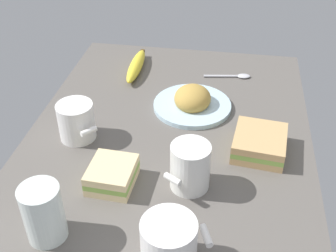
{
  "coord_description": "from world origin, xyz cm",
  "views": [
    {
      "loc": [
        -74.94,
        -12.29,
        60.34
      ],
      "look_at": [
        0.0,
        0.0,
        5.0
      ],
      "focal_mm": 45.33,
      "sensor_mm": 36.0,
      "label": 1
    }
  ],
  "objects_px": {
    "sandwich_main": "(112,175)",
    "sandwich_side": "(259,143)",
    "coffee_mug_spare": "(76,121)",
    "spoon": "(234,76)",
    "plate_of_food": "(192,102)",
    "banana": "(136,66)",
    "coffee_mug_milky": "(169,244)",
    "coffee_mug_black": "(190,166)",
    "glass_of_milk": "(44,216)"
  },
  "relations": [
    {
      "from": "coffee_mug_black",
      "to": "sandwich_main",
      "type": "relative_size",
      "value": 0.98
    },
    {
      "from": "spoon",
      "to": "banana",
      "type": "bearing_deg",
      "value": 91.95
    },
    {
      "from": "coffee_mug_spare",
      "to": "sandwich_main",
      "type": "bearing_deg",
      "value": -138.98
    },
    {
      "from": "coffee_mug_milky",
      "to": "sandwich_side",
      "type": "distance_m",
      "value": 0.34
    },
    {
      "from": "coffee_mug_milky",
      "to": "coffee_mug_spare",
      "type": "xyz_separation_m",
      "value": [
        0.3,
        0.25,
        -0.0
      ]
    },
    {
      "from": "glass_of_milk",
      "to": "spoon",
      "type": "height_order",
      "value": "glass_of_milk"
    },
    {
      "from": "plate_of_food",
      "to": "banana",
      "type": "xyz_separation_m",
      "value": [
        0.16,
        0.18,
        -0.0
      ]
    },
    {
      "from": "sandwich_main",
      "to": "banana",
      "type": "xyz_separation_m",
      "value": [
        0.45,
        0.06,
        -0.01
      ]
    },
    {
      "from": "banana",
      "to": "sandwich_side",
      "type": "bearing_deg",
      "value": -132.15
    },
    {
      "from": "coffee_mug_black",
      "to": "sandwich_side",
      "type": "height_order",
      "value": "coffee_mug_black"
    },
    {
      "from": "sandwich_main",
      "to": "glass_of_milk",
      "type": "distance_m",
      "value": 0.16
    },
    {
      "from": "coffee_mug_milky",
      "to": "banana",
      "type": "distance_m",
      "value": 0.65
    },
    {
      "from": "coffee_mug_milky",
      "to": "glass_of_milk",
      "type": "bearing_deg",
      "value": 84.05
    },
    {
      "from": "banana",
      "to": "coffee_mug_black",
      "type": "bearing_deg",
      "value": -154.8
    },
    {
      "from": "coffee_mug_spare",
      "to": "spoon",
      "type": "relative_size",
      "value": 0.75
    },
    {
      "from": "plate_of_food",
      "to": "glass_of_milk",
      "type": "bearing_deg",
      "value": 155.41
    },
    {
      "from": "coffee_mug_spare",
      "to": "sandwich_side",
      "type": "bearing_deg",
      "value": -88.03
    },
    {
      "from": "coffee_mug_spare",
      "to": "banana",
      "type": "relative_size",
      "value": 0.51
    },
    {
      "from": "coffee_mug_milky",
      "to": "glass_of_milk",
      "type": "height_order",
      "value": "glass_of_milk"
    },
    {
      "from": "plate_of_food",
      "to": "coffee_mug_milky",
      "type": "relative_size",
      "value": 1.69
    },
    {
      "from": "sandwich_main",
      "to": "sandwich_side",
      "type": "relative_size",
      "value": 0.76
    },
    {
      "from": "plate_of_food",
      "to": "glass_of_milk",
      "type": "xyz_separation_m",
      "value": [
        -0.43,
        0.2,
        0.03
      ]
    },
    {
      "from": "plate_of_food",
      "to": "coffee_mug_spare",
      "type": "xyz_separation_m",
      "value": [
        -0.16,
        0.24,
        0.03
      ]
    },
    {
      "from": "sandwich_main",
      "to": "glass_of_milk",
      "type": "height_order",
      "value": "glass_of_milk"
    },
    {
      "from": "sandwich_main",
      "to": "plate_of_food",
      "type": "bearing_deg",
      "value": -22.75
    },
    {
      "from": "coffee_mug_black",
      "to": "coffee_mug_milky",
      "type": "bearing_deg",
      "value": 176.62
    },
    {
      "from": "coffee_mug_milky",
      "to": "coffee_mug_black",
      "type": "bearing_deg",
      "value": -3.38
    },
    {
      "from": "sandwich_main",
      "to": "sandwich_side",
      "type": "distance_m",
      "value": 0.32
    },
    {
      "from": "coffee_mug_milky",
      "to": "banana",
      "type": "height_order",
      "value": "coffee_mug_milky"
    },
    {
      "from": "sandwich_main",
      "to": "spoon",
      "type": "height_order",
      "value": "sandwich_main"
    },
    {
      "from": "glass_of_milk",
      "to": "coffee_mug_black",
      "type": "bearing_deg",
      "value": -54.64
    },
    {
      "from": "coffee_mug_spare",
      "to": "glass_of_milk",
      "type": "distance_m",
      "value": 0.28
    },
    {
      "from": "glass_of_milk",
      "to": "banana",
      "type": "distance_m",
      "value": 0.6
    },
    {
      "from": "coffee_mug_milky",
      "to": "banana",
      "type": "relative_size",
      "value": 0.6
    },
    {
      "from": "glass_of_milk",
      "to": "spoon",
      "type": "relative_size",
      "value": 0.83
    },
    {
      "from": "glass_of_milk",
      "to": "banana",
      "type": "bearing_deg",
      "value": -1.98
    },
    {
      "from": "coffee_mug_black",
      "to": "coffee_mug_spare",
      "type": "xyz_separation_m",
      "value": [
        0.11,
        0.27,
        -0.01
      ]
    },
    {
      "from": "plate_of_food",
      "to": "coffee_mug_black",
      "type": "xyz_separation_m",
      "value": [
        -0.27,
        -0.03,
        0.03
      ]
    },
    {
      "from": "coffee_mug_spare",
      "to": "spoon",
      "type": "height_order",
      "value": "coffee_mug_spare"
    },
    {
      "from": "banana",
      "to": "sandwich_main",
      "type": "bearing_deg",
      "value": -173.05
    },
    {
      "from": "coffee_mug_spare",
      "to": "coffee_mug_black",
      "type": "bearing_deg",
      "value": -113.33
    },
    {
      "from": "sandwich_main",
      "to": "spoon",
      "type": "distance_m",
      "value": 0.51
    },
    {
      "from": "sandwich_main",
      "to": "sandwich_side",
      "type": "height_order",
      "value": "same"
    },
    {
      "from": "coffee_mug_milky",
      "to": "banana",
      "type": "bearing_deg",
      "value": 17.44
    },
    {
      "from": "coffee_mug_black",
      "to": "sandwich_side",
      "type": "distance_m",
      "value": 0.19
    },
    {
      "from": "coffee_mug_milky",
      "to": "sandwich_side",
      "type": "bearing_deg",
      "value": -25.07
    },
    {
      "from": "plate_of_food",
      "to": "banana",
      "type": "distance_m",
      "value": 0.24
    },
    {
      "from": "coffee_mug_milky",
      "to": "spoon",
      "type": "xyz_separation_m",
      "value": [
        0.63,
        -0.08,
        -0.04
      ]
    },
    {
      "from": "glass_of_milk",
      "to": "sandwich_side",
      "type": "bearing_deg",
      "value": -51.32
    },
    {
      "from": "coffee_mug_black",
      "to": "sandwich_side",
      "type": "relative_size",
      "value": 0.74
    }
  ]
}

